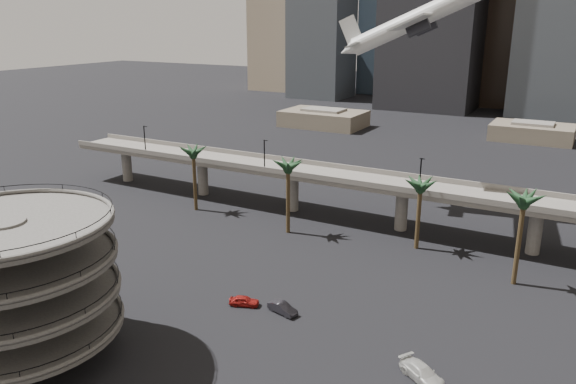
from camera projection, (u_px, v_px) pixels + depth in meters
The scene contains 9 objects.
ground at pixel (137, 373), 59.93m from camera, with size 700.00×700.00×0.00m, color black.
parking_ramp at pixel (12, 278), 59.72m from camera, with size 22.20×22.20×17.35m.
overpass at pixel (345, 182), 103.71m from camera, with size 130.00×9.30×14.70m.
palm_trees at pixel (393, 180), 90.64m from camera, with size 76.40×18.40×14.00m.
low_buildings at pixel (477, 131), 174.77m from camera, with size 135.00×27.50×6.80m.
airborne_jet at pixel (421, 18), 103.26m from camera, with size 31.83×29.54×16.81m.
car_a at pixel (244, 301), 73.83m from camera, with size 1.59×3.95×1.34m, color maroon.
car_b at pixel (282, 308), 71.95m from camera, with size 1.48×4.23×1.39m, color black.
car_c at pixel (422, 373), 58.56m from camera, with size 2.27×5.59×1.62m, color beige.
Camera 1 is at (39.12, -37.26, 36.16)m, focal length 35.00 mm.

